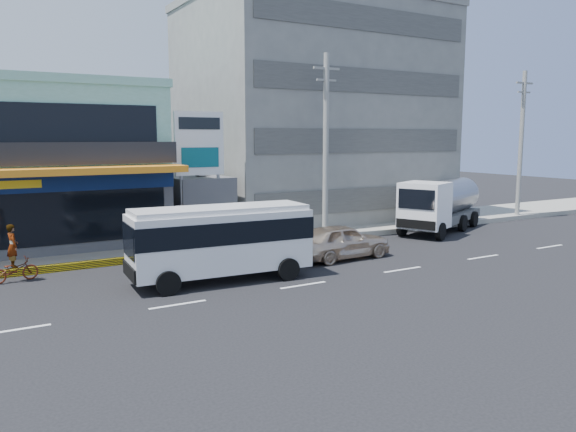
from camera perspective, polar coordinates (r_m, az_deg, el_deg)
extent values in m
plane|color=black|center=(21.64, 1.56, -7.04)|extent=(120.00, 120.00, 0.00)
cube|color=gray|center=(32.08, 0.19, -1.79)|extent=(70.00, 5.00, 0.30)
cube|color=#48484D|center=(32.08, -24.67, 0.81)|extent=(12.00, 10.00, 4.00)
cube|color=#99D9C6|center=(31.88, -25.09, 7.96)|extent=(12.00, 10.00, 4.00)
cube|color=orange|center=(26.15, -23.64, 4.13)|extent=(12.40, 1.80, 0.30)
cube|color=#0B1C4F|center=(26.93, -23.77, 3.04)|extent=(12.00, 0.12, 0.80)
cube|color=black|center=(27.12, -23.59, -0.11)|extent=(11.00, 0.06, 2.60)
cube|color=gray|center=(38.94, 2.46, 10.06)|extent=(16.00, 12.00, 14.00)
cube|color=#48484D|center=(31.95, -9.86, 0.95)|extent=(3.00, 6.00, 3.50)
cylinder|color=slate|center=(30.85, -9.29, 4.12)|extent=(1.50, 1.50, 0.15)
cylinder|color=gray|center=(28.67, -10.78, 3.14)|extent=(0.16, 0.16, 6.50)
cylinder|color=gray|center=(29.40, -7.10, 3.34)|extent=(0.16, 0.16, 6.50)
cube|color=white|center=(28.93, -9.00, 7.29)|extent=(2.60, 0.18, 3.20)
cylinder|color=#999993|center=(30.38, 3.86, 6.84)|extent=(0.30, 0.30, 10.00)
cube|color=#999993|center=(30.58, 3.93, 14.73)|extent=(1.60, 0.12, 0.12)
cube|color=#999993|center=(30.51, 3.92, 13.61)|extent=(1.20, 0.10, 0.10)
cylinder|color=#999993|center=(41.52, 22.58, 6.57)|extent=(0.30, 0.30, 10.00)
cube|color=#999993|center=(41.67, 22.90, 12.34)|extent=(1.60, 0.12, 0.12)
cube|color=#999993|center=(41.63, 22.85, 11.52)|extent=(1.20, 0.10, 0.10)
cube|color=silver|center=(22.07, -6.85, -2.53)|extent=(7.13, 2.65, 2.30)
cube|color=black|center=(21.99, -6.87, -1.38)|extent=(7.18, 2.70, 0.85)
cube|color=silver|center=(21.88, -6.91, 0.69)|extent=(6.91, 2.44, 0.20)
cylinder|color=black|center=(20.61, -12.08, -6.69)|extent=(0.92, 0.34, 0.90)
cylinder|color=black|center=(22.69, -13.49, -5.38)|extent=(0.92, 0.34, 0.90)
cylinder|color=black|center=(22.24, 0.02, -5.42)|extent=(0.92, 0.34, 0.90)
cylinder|color=black|center=(24.18, -2.32, -4.33)|extent=(0.92, 0.34, 0.90)
imported|color=beige|center=(26.18, 5.42, -2.56)|extent=(4.93, 2.15, 1.65)
cube|color=white|center=(32.41, 13.70, 1.07)|extent=(3.12, 3.12, 2.56)
cube|color=#595956|center=(35.10, 15.34, -0.17)|extent=(8.09, 5.19, 0.49)
cylinder|color=gray|center=(35.88, 15.96, 1.88)|extent=(5.89, 4.14, 2.07)
cylinder|color=black|center=(31.83, 15.24, -1.53)|extent=(1.02, 0.67, 0.99)
cylinder|color=black|center=(32.68, 11.52, -1.16)|extent=(1.02, 0.67, 0.99)
cylinder|color=black|center=(35.24, 17.33, -0.70)|extent=(1.02, 0.67, 0.99)
cylinder|color=black|center=(36.00, 13.91, -0.39)|extent=(1.02, 0.67, 0.99)
cylinder|color=black|center=(37.19, 18.34, -0.31)|extent=(1.02, 0.67, 0.99)
cylinder|color=black|center=(37.91, 15.08, -0.02)|extent=(1.02, 0.67, 0.99)
imported|color=#531B0B|center=(24.48, -26.05, -4.96)|extent=(1.87, 0.95, 0.94)
imported|color=#66594C|center=(24.30, -26.19, -2.74)|extent=(0.52, 0.69, 1.72)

